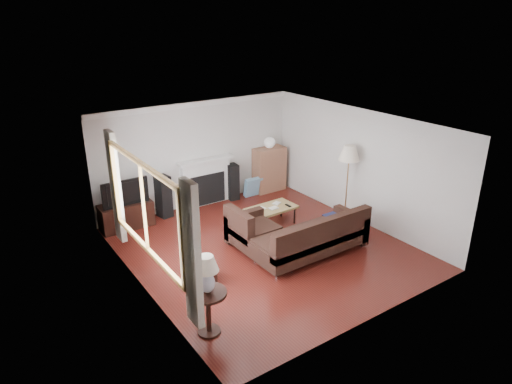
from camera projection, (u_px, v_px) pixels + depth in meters
room at (265, 189)px, 8.60m from camera, size 5.10×5.60×2.54m
window at (144, 208)px, 7.05m from camera, size 0.12×2.74×1.54m
curtain_near at (192, 256)px, 5.96m from camera, size 0.10×0.35×2.10m
curtain_far at (116, 187)px, 8.29m from camera, size 0.10×0.35×2.10m
fireplace at (206, 181)px, 10.95m from camera, size 1.40×0.26×1.15m
tv_stand at (126, 215)px, 9.84m from camera, size 1.11×0.50×0.55m
television at (123, 191)px, 9.64m from camera, size 0.99×0.13×0.57m
speaker_left at (164, 196)px, 10.30m from camera, size 0.32×0.36×0.97m
speaker_right at (232, 182)px, 11.29m from camera, size 0.28×0.32×0.90m
bookshelf at (269, 169)px, 11.80m from camera, size 0.83×0.40×1.15m
globe_lamp at (270, 143)px, 11.54m from camera, size 0.28×0.28×0.28m
sectional_sofa at (311, 235)px, 8.68m from camera, size 2.51×1.83×0.81m
coffee_table at (271, 216)px, 9.95m from camera, size 1.11×0.63×0.43m
footstool at (200, 273)px, 7.82m from camera, size 0.55×0.55×0.40m
floor_lamp at (347, 184)px, 9.93m from camera, size 0.49×0.49×1.74m
side_table at (208, 312)px, 6.55m from camera, size 0.55×0.55×0.69m
table_lamp at (207, 275)px, 6.32m from camera, size 0.35×0.35×0.57m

